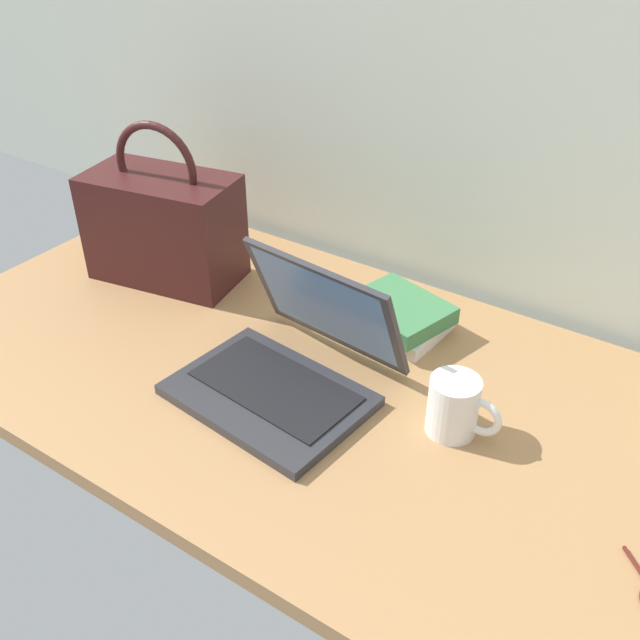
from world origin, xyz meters
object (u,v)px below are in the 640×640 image
Objects in this scene: laptop at (289,363)px; coffee_mug at (455,406)px; book_stack at (397,315)px; handbag at (164,225)px.

coffee_mug is (0.28, 0.05, 0.01)m from laptop.
book_stack is (0.07, 0.25, -0.01)m from laptop.
laptop is 1.65× the size of book_stack.
handbag reaches higher than book_stack.
laptop is 0.26m from book_stack.
coffee_mug is 0.58× the size of book_stack.
coffee_mug is 0.36× the size of handbag.
coffee_mug reaches higher than book_stack.
laptop reaches higher than coffee_mug.
handbag is at bearing 171.17° from coffee_mug.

